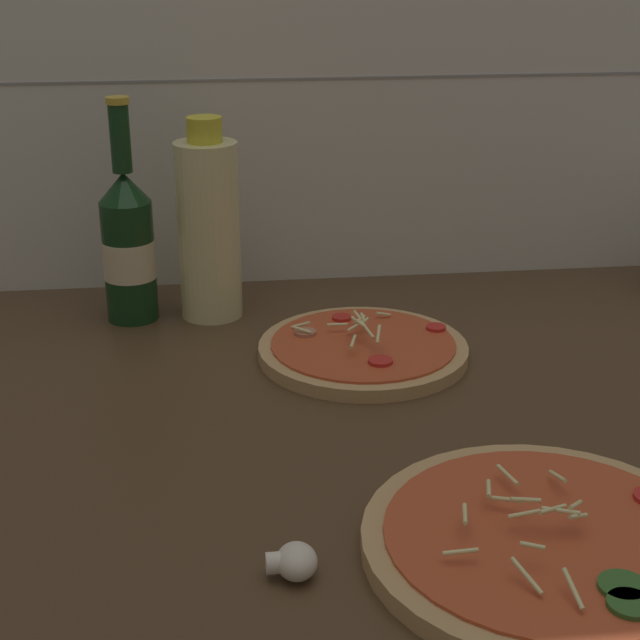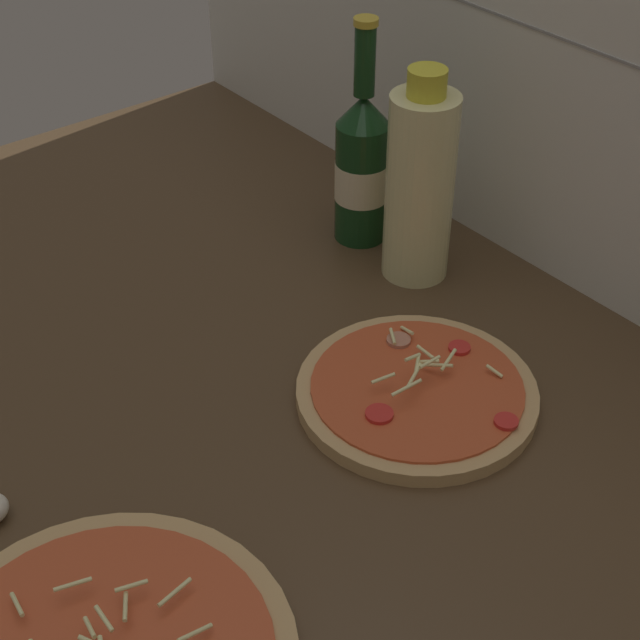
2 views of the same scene
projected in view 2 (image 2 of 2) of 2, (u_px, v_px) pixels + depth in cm
name	position (u px, v px, depth cm)	size (l,w,h in cm)	color
counter_slab	(291.00, 509.00, 87.51)	(160.00, 90.00, 2.50)	#4C3823
pizza_far	(417.00, 392.00, 96.76)	(23.94, 23.94, 4.97)	tan
beer_bottle	(362.00, 165.00, 115.71)	(6.44, 6.44, 27.50)	#143819
oil_bottle	(420.00, 185.00, 108.51)	(7.70, 7.70, 24.98)	beige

